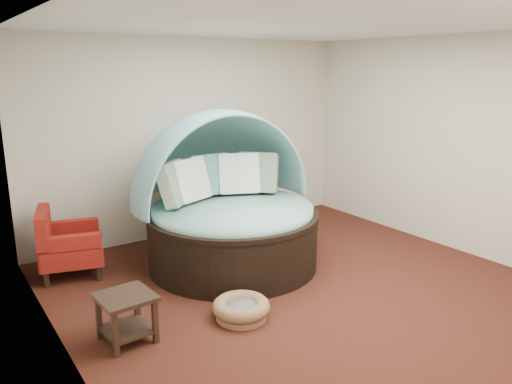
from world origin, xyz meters
TOP-DOWN VIEW (x-y plane):
  - floor at (0.00, 0.00)m, footprint 5.00×5.00m
  - wall_back at (0.00, 2.50)m, footprint 5.00×0.00m
  - wall_left at (-2.50, 0.00)m, footprint 0.00×5.00m
  - wall_right at (2.50, 0.00)m, footprint 0.00×5.00m
  - ceiling at (0.00, 0.00)m, footprint 5.00×5.00m
  - canopy_daybed at (-0.28, 1.14)m, footprint 2.27×2.13m
  - pet_basket at (-0.94, -0.19)m, footprint 0.71×0.71m
  - red_armchair at (-2.05, 1.85)m, footprint 0.86×0.86m
  - side_table at (-2.00, 0.04)m, footprint 0.49×0.49m

SIDE VIEW (x-z plane):
  - floor at x=0.00m, z-range 0.00..0.00m
  - pet_basket at x=-0.94m, z-range 0.00..0.20m
  - side_table at x=-2.00m, z-range 0.06..0.51m
  - red_armchair at x=-2.05m, z-range -0.03..0.79m
  - canopy_daybed at x=-0.28m, z-range -0.07..1.84m
  - wall_back at x=0.00m, z-range -1.10..3.90m
  - wall_left at x=-2.50m, z-range -1.10..3.90m
  - wall_right at x=2.50m, z-range -1.10..3.90m
  - ceiling at x=0.00m, z-range 2.80..2.80m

